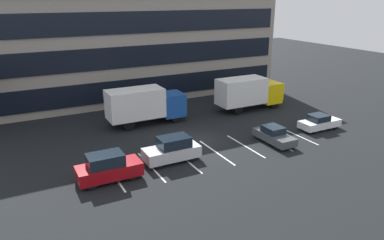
% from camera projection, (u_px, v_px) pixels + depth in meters
% --- Properties ---
extents(ground_plane, '(120.00, 120.00, 0.00)m').
position_uv_depth(ground_plane, '(199.00, 140.00, 31.70)').
color(ground_plane, black).
extents(office_building, '(35.89, 10.99, 14.40)m').
position_uv_depth(office_building, '(128.00, 36.00, 44.42)').
color(office_building, gray).
rests_on(office_building, ground_plane).
extents(lot_markings, '(16.94, 5.40, 0.01)m').
position_uv_depth(lot_markings, '(216.00, 152.00, 29.25)').
color(lot_markings, silver).
rests_on(lot_markings, ground_plane).
extents(box_truck_yellow, '(7.65, 2.53, 3.55)m').
position_uv_depth(box_truck_yellow, '(249.00, 92.00, 39.64)').
color(box_truck_yellow, yellow).
rests_on(box_truck_yellow, ground_plane).
extents(box_truck_blue, '(7.71, 2.55, 3.57)m').
position_uv_depth(box_truck_blue, '(145.00, 104.00, 35.11)').
color(box_truck_blue, '#194799').
rests_on(box_truck_blue, ground_plane).
extents(sedan_charcoal, '(1.66, 3.98, 1.42)m').
position_uv_depth(sedan_charcoal, '(274.00, 135.00, 30.97)').
color(sedan_charcoal, '#474C51').
rests_on(sedan_charcoal, ground_plane).
extents(suv_maroon, '(4.31, 1.83, 1.95)m').
position_uv_depth(suv_maroon, '(108.00, 168.00, 24.56)').
color(suv_maroon, maroon).
rests_on(suv_maroon, ground_plane).
extents(suv_silver, '(4.24, 1.80, 1.92)m').
position_uv_depth(suv_silver, '(172.00, 150.00, 27.46)').
color(suv_silver, silver).
rests_on(suv_silver, ground_plane).
extents(sedan_white, '(4.00, 1.67, 1.43)m').
position_uv_depth(sedan_white, '(319.00, 122.00, 34.13)').
color(sedan_white, white).
rests_on(sedan_white, ground_plane).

